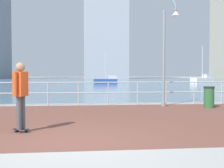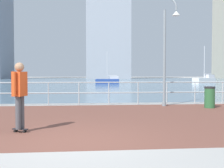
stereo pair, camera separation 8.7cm
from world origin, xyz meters
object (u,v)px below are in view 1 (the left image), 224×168
lamppost (168,46)px  trash_bin (209,97)px  skateboarder (21,90)px  sailboat_blue (106,81)px  sailboat_ivory (203,80)px

lamppost → trash_bin: (1.63, -0.75, -2.28)m
skateboarder → sailboat_blue: 34.19m
lamppost → sailboat_blue: lamppost is taller
lamppost → sailboat_ivory: 33.07m
lamppost → trash_bin: lamppost is taller
sailboat_blue → lamppost: bearing=-89.0°
lamppost → sailboat_blue: bearing=91.0°
skateboarder → trash_bin: bearing=32.0°
skateboarder → lamppost: bearing=43.7°
trash_bin → lamppost: bearing=155.4°
skateboarder → sailboat_ivory: sailboat_ivory is taller
sailboat_ivory → lamppost: bearing=-116.8°
sailboat_ivory → trash_bin: bearing=-113.7°
lamppost → sailboat_blue: size_ratio=1.02×
sailboat_ivory → sailboat_blue: 15.38m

